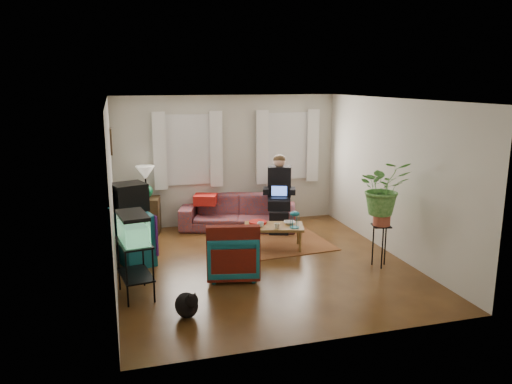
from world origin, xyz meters
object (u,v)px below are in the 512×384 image
object	(u,v)px
sofa	(238,207)
plant_stand	(380,246)
armchair	(233,251)
coffee_table	(274,237)
side_table	(147,215)
dresser	(132,236)
aquarium_stand	(136,269)

from	to	relation	value
sofa	plant_stand	bearing A→B (deg)	-39.34
armchair	coffee_table	world-z (taller)	armchair
plant_stand	armchair	bearing A→B (deg)	173.88
side_table	armchair	size ratio (longest dim) A/B	0.90
armchair	coffee_table	bearing A→B (deg)	-122.21
sofa	coffee_table	world-z (taller)	sofa
armchair	plant_stand	bearing A→B (deg)	-174.57
sofa	dresser	xyz separation A→B (m)	(-2.09, -1.31, -0.02)
sofa	side_table	distance (m)	1.76
dresser	plant_stand	bearing A→B (deg)	-37.83
dresser	plant_stand	size ratio (longest dim) A/B	1.36
sofa	armchair	distance (m)	2.47
aquarium_stand	armchair	xyz separation A→B (m)	(1.43, 0.35, -0.00)
sofa	coffee_table	bearing A→B (deg)	-59.16
sofa	armchair	bearing A→B (deg)	-87.19
armchair	coffee_table	xyz separation A→B (m)	(0.97, 1.01, -0.17)
dresser	armchair	distance (m)	1.78
aquarium_stand	plant_stand	size ratio (longest dim) A/B	1.14
coffee_table	aquarium_stand	bearing A→B (deg)	-134.72
plant_stand	coffee_table	bearing A→B (deg)	137.05
dresser	plant_stand	distance (m)	3.97
aquarium_stand	coffee_table	bearing A→B (deg)	20.56
side_table	coffee_table	world-z (taller)	side_table
aquarium_stand	plant_stand	xyz separation A→B (m)	(3.75, 0.10, -0.05)
side_table	aquarium_stand	world-z (taller)	aquarium_stand
side_table	coffee_table	size ratio (longest dim) A/B	0.68
coffee_table	armchair	bearing A→B (deg)	-118.00
coffee_table	side_table	bearing A→B (deg)	158.40
side_table	sofa	bearing A→B (deg)	-6.37
coffee_table	plant_stand	world-z (taller)	plant_stand
armchair	coffee_table	size ratio (longest dim) A/B	0.75
sofa	aquarium_stand	bearing A→B (deg)	-109.08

